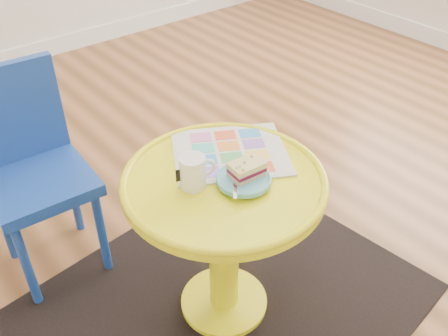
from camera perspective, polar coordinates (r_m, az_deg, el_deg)
floor at (r=2.47m, az=5.75°, el=-0.34°), size 4.00×4.00×0.00m
rug at (r=1.88m, az=0.00°, el=-15.17°), size 1.41×1.23×0.01m
side_table at (r=1.57m, az=0.00°, el=-5.91°), size 0.61×0.61×0.58m
chair at (r=1.87m, az=-21.28°, el=0.59°), size 0.37×0.37×0.79m
newspaper at (r=1.57m, az=0.71°, el=1.79°), size 0.45×0.43×0.01m
mug at (r=1.41m, az=-3.51°, el=-0.33°), size 0.11×0.08×0.10m
plate at (r=1.44m, az=2.27°, el=-1.34°), size 0.16×0.16×0.02m
cake_slice at (r=1.43m, az=2.61°, el=-0.11°), size 0.10×0.07×0.04m
fork at (r=1.42m, az=1.29°, el=-1.55°), size 0.10×0.12×0.00m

